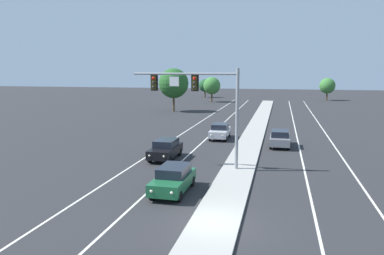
{
  "coord_description": "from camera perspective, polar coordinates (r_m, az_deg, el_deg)",
  "views": [
    {
      "loc": [
        2.85,
        -17.0,
        7.25
      ],
      "look_at": [
        -3.2,
        9.06,
        3.2
      ],
      "focal_mm": 35.86,
      "sensor_mm": 36.0,
      "label": 1
    }
  ],
  "objects": [
    {
      "name": "tree_far_left_a",
      "position": [
        66.7,
        -2.75,
        6.58
      ],
      "size": [
        5.18,
        5.18,
        7.49
      ],
      "color": "#4C3823",
      "rests_on": "ground"
    },
    {
      "name": "lane_stripe_receding_center",
      "position": [
        42.66,
        15.37,
        -1.48
      ],
      "size": [
        0.14,
        100.0,
        0.01
      ],
      "primitive_type": "cube",
      "color": "silver",
      "rests_on": "ground"
    },
    {
      "name": "lane_stripe_oncoming_center",
      "position": [
        43.28,
        2.84,
        -1.04
      ],
      "size": [
        0.14,
        100.0,
        0.01
      ],
      "primitive_type": "cube",
      "color": "silver",
      "rests_on": "ground"
    },
    {
      "name": "median_island",
      "position": [
        35.84,
        8.26,
        -3.03
      ],
      "size": [
        2.4,
        110.0,
        0.15
      ],
      "primitive_type": "cube",
      "color": "#9E9B93",
      "rests_on": "ground"
    },
    {
      "name": "tree_far_left_b",
      "position": [
        86.57,
        2.96,
        6.22
      ],
      "size": [
        3.87,
        3.87,
        5.6
      ],
      "color": "#4C3823",
      "rests_on": "ground"
    },
    {
      "name": "tree_far_right_b",
      "position": [
        96.2,
        19.49,
        5.87
      ],
      "size": [
        3.67,
        3.67,
        5.3
      ],
      "color": "#4C3823",
      "rests_on": "ground"
    },
    {
      "name": "edge_stripe_left",
      "position": [
        43.98,
        -1.4,
        -0.87
      ],
      "size": [
        0.14,
        100.0,
        0.01
      ],
      "primitive_type": "cube",
      "color": "silver",
      "rests_on": "ground"
    },
    {
      "name": "ground_plane",
      "position": [
        18.7,
        3.38,
        -14.22
      ],
      "size": [
        260.0,
        260.0,
        0.0
      ],
      "primitive_type": "plane",
      "color": "#28282B"
    },
    {
      "name": "overhead_signal_mast",
      "position": [
        27.67,
        1.57,
        4.68
      ],
      "size": [
        7.82,
        0.44,
        7.2
      ],
      "color": "gray",
      "rests_on": "median_island"
    },
    {
      "name": "car_oncoming_black",
      "position": [
        31.47,
        -3.95,
        -3.2
      ],
      "size": [
        1.86,
        4.49,
        1.58
      ],
      "color": "black",
      "rests_on": "ground"
    },
    {
      "name": "tree_far_left_c",
      "position": [
        100.65,
        1.95,
        6.27
      ],
      "size": [
        3.33,
        3.33,
        4.81
      ],
      "color": "#4C3823",
      "rests_on": "ground"
    },
    {
      "name": "car_receding_grey",
      "position": [
        37.3,
        12.94,
        -1.54
      ],
      "size": [
        1.82,
        4.47,
        1.58
      ],
      "color": "slate",
      "rests_on": "ground"
    },
    {
      "name": "edge_stripe_right",
      "position": [
        42.93,
        19.77,
        -1.62
      ],
      "size": [
        0.14,
        100.0,
        0.01
      ],
      "primitive_type": "cube",
      "color": "silver",
      "rests_on": "ground"
    },
    {
      "name": "car_oncoming_silver",
      "position": [
        40.64,
        4.18,
        -0.51
      ],
      "size": [
        1.88,
        4.49,
        1.58
      ],
      "color": "#B7B7BC",
      "rests_on": "ground"
    },
    {
      "name": "car_oncoming_green",
      "position": [
        23.0,
        -2.81,
        -7.64
      ],
      "size": [
        1.86,
        4.49,
        1.58
      ],
      "color": "#195633",
      "rests_on": "ground"
    }
  ]
}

